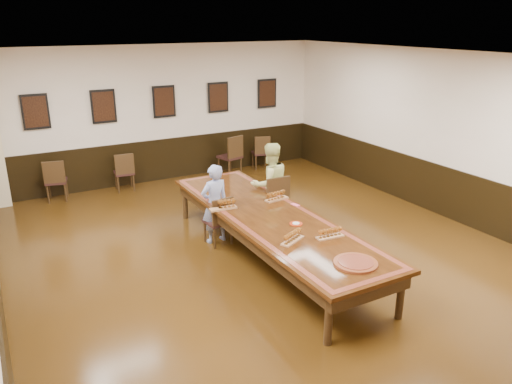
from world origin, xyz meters
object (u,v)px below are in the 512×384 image
spare_chair_c (230,155)px  person_woman (270,184)px  spare_chair_b (124,171)px  carved_platter (356,263)px  person_man (215,204)px  chair_woman (273,200)px  spare_chair_d (261,152)px  conference_table (271,224)px  spare_chair_a (56,180)px  chair_man (218,220)px

spare_chair_c → person_woman: size_ratio=0.65×
spare_chair_b → carved_platter: bearing=106.2°
person_man → carved_platter: (0.60, -3.02, 0.07)m
chair_woman → spare_chair_c: (0.73, 3.30, 0.01)m
spare_chair_d → person_woman: bearing=77.9°
carved_platter → conference_table: bearing=92.4°
spare_chair_c → person_man: bearing=45.1°
spare_chair_b → carved_platter: 6.71m
spare_chair_b → spare_chair_c: (2.62, -0.13, 0.06)m
spare_chair_b → person_man: bearing=105.7°
spare_chair_a → conference_table: spare_chair_a is taller
chair_man → person_man: person_man is taller
spare_chair_a → spare_chair_d: spare_chair_a is taller
spare_chair_c → person_woman: 3.28m
chair_man → chair_woman: chair_woman is taller
spare_chair_b → spare_chair_d: size_ratio=1.01×
spare_chair_a → person_woman: 4.77m
spare_chair_c → spare_chair_d: spare_chair_c is taller
spare_chair_d → spare_chair_b: bearing=15.6°
spare_chair_c → conference_table: bearing=57.0°
person_woman → carved_platter: bearing=80.9°
chair_man → carved_platter: size_ratio=1.23×
carved_platter → spare_chair_a: bearing=112.1°
spare_chair_d → person_woman: person_woman is taller
person_man → conference_table: bearing=111.1°
spare_chair_b → spare_chair_d: (3.61, 0.05, -0.00)m
spare_chair_d → conference_table: 5.27m
chair_woman → spare_chair_c: 3.38m
chair_man → person_woman: size_ratio=0.56×
spare_chair_c → person_man: (-1.98, -3.44, 0.19)m
spare_chair_c → person_woman: (-0.72, -3.19, 0.28)m
chair_man → person_man: bearing=-90.0°
chair_man → person_woman: bearing=-170.0°
person_man → carved_platter: size_ratio=1.96×
chair_man → person_woman: person_woman is taller
carved_platter → chair_man: bearing=101.4°
chair_man → person_man: (-0.01, 0.09, 0.26)m
spare_chair_c → carved_platter: size_ratio=1.42×
spare_chair_a → person_man: bearing=132.9°
spare_chair_d → carved_platter: 7.05m
chair_man → chair_woman: size_ratio=0.87×
person_man → person_woman: bearing=-174.2°
chair_man → spare_chair_d: spare_chair_d is taller
chair_woman → person_man: size_ratio=0.72×
chair_woman → person_woman: (0.00, 0.11, 0.29)m
spare_chair_c → person_man: 3.97m
chair_man → spare_chair_a: spare_chair_a is taller
person_man → person_woman: (1.26, 0.25, 0.09)m
conference_table → chair_man: bearing=118.1°
chair_woman → spare_chair_c: bearing=-100.1°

